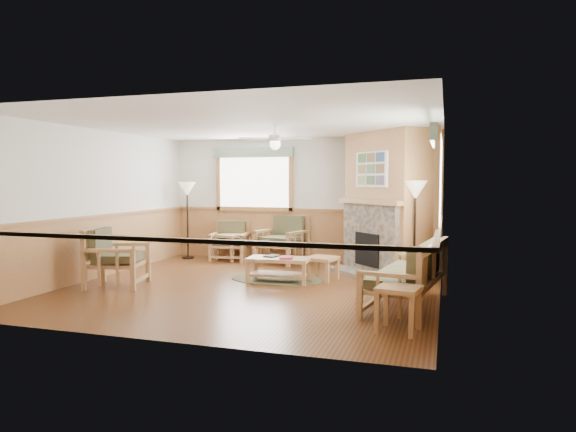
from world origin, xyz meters
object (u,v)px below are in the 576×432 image
(end_table_chairs, at_px, (231,247))
(footstool, at_px, (322,268))
(end_table_sofa, at_px, (399,309))
(floor_lamp_right, at_px, (415,232))
(armchair_back_right, at_px, (282,239))
(coffee_table, at_px, (279,270))
(floor_lamp_left, at_px, (188,220))
(armchair_left, at_px, (117,257))
(armchair_back_left, at_px, (229,241))
(sofa, at_px, (407,274))

(end_table_chairs, bearing_deg, footstool, -33.41)
(end_table_sofa, height_order, floor_lamp_right, floor_lamp_right)
(armchair_back_right, bearing_deg, footstool, -37.75)
(coffee_table, xyz_separation_m, end_table_chairs, (-1.80, 2.02, 0.07))
(armchair_back_right, xyz_separation_m, coffee_table, (0.59, -2.02, -0.29))
(floor_lamp_left, bearing_deg, footstool, -24.39)
(end_table_chairs, bearing_deg, armchair_back_right, 0.00)
(armchair_left, relative_size, coffee_table, 0.91)
(coffee_table, xyz_separation_m, end_table_sofa, (2.27, -2.38, 0.05))
(armchair_back_left, xyz_separation_m, floor_lamp_left, (-1.01, -0.04, 0.44))
(sofa, distance_m, floor_lamp_left, 5.99)
(footstool, bearing_deg, sofa, -43.89)
(coffee_table, height_order, footstool, coffee_table)
(sofa, xyz_separation_m, armchair_back_right, (-2.86, 3.16, 0.05))
(sofa, relative_size, end_table_chairs, 3.43)
(sofa, height_order, floor_lamp_left, floor_lamp_left)
(footstool, xyz_separation_m, floor_lamp_left, (-3.52, 1.60, 0.67))
(coffee_table, distance_m, end_table_chairs, 2.71)
(armchair_back_right, relative_size, footstool, 2.09)
(armchair_back_right, xyz_separation_m, floor_lamp_left, (-2.24, -0.04, 0.37))
(armchair_back_left, bearing_deg, armchair_back_right, -10.20)
(armchair_back_left, xyz_separation_m, armchair_left, (-0.67, -3.15, 0.06))
(armchair_left, distance_m, coffee_table, 2.75)
(armchair_back_right, distance_m, floor_lamp_right, 3.20)
(armchair_back_left, bearing_deg, end_table_chairs, -10.20)
(armchair_back_right, xyz_separation_m, floor_lamp_right, (2.86, -1.38, 0.38))
(armchair_back_right, distance_m, floor_lamp_left, 2.27)
(end_table_sofa, bearing_deg, armchair_back_left, 132.84)
(armchair_back_right, height_order, end_table_chairs, armchair_back_right)
(armchair_left, height_order, end_table_chairs, armchair_left)
(armchair_back_right, height_order, armchair_left, armchair_back_right)
(floor_lamp_left, distance_m, floor_lamp_right, 5.27)
(armchair_left, distance_m, floor_lamp_left, 3.15)
(armchair_left, xyz_separation_m, floor_lamp_left, (-0.35, 3.11, 0.38))
(end_table_chairs, relative_size, end_table_sofa, 1.08)
(footstool, height_order, floor_lamp_left, floor_lamp_left)
(sofa, distance_m, armchair_back_left, 5.16)
(sofa, distance_m, end_table_sofa, 1.27)
(armchair_left, xyz_separation_m, coffee_table, (2.49, 1.13, -0.28))
(end_table_chairs, bearing_deg, armchair_left, -102.42)
(armchair_back_right, relative_size, end_table_sofa, 1.89)
(sofa, relative_size, coffee_table, 1.85)
(footstool, height_order, floor_lamp_right, floor_lamp_right)
(sofa, distance_m, footstool, 2.20)
(armchair_back_left, relative_size, end_table_sofa, 1.61)
(armchair_back_left, distance_m, end_table_chairs, 0.14)
(armchair_left, height_order, coffee_table, armchair_left)
(coffee_table, bearing_deg, floor_lamp_left, 142.07)
(armchair_back_right, relative_size, coffee_table, 0.94)
(armchair_back_right, distance_m, coffee_table, 2.13)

